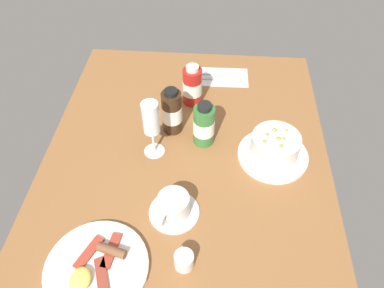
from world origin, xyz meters
The scene contains 10 objects.
ground_plane centered at (0.00, 0.00, -1.50)cm, with size 110.00×84.00×3.00cm, color brown.
porridge_bowl centered at (3.30, -25.52, 4.06)cm, with size 20.68×20.68×9.08cm.
cutlery_setting centered at (40.59, -9.63, 0.27)cm, with size 11.48×18.53×0.90cm.
coffee_cup centered at (-18.06, 1.47, 3.02)cm, with size 13.22×13.22×6.50cm.
creamer_jug centered at (-31.87, -2.41, 2.22)cm, with size 5.63×4.64×4.93cm.
wine_glass centered at (2.82, 9.64, 12.61)cm, with size 6.16×6.16×18.76cm.
sauce_bottle_brown centered at (12.73, 5.20, 7.25)cm, with size 6.24×6.24×15.61cm.
sauce_bottle_red centered at (26.40, 0.44, 6.63)cm, with size 6.47×6.47×14.38cm.
sauce_bottle_green centered at (8.26, -4.76, 6.76)cm, with size 6.39×6.39×14.78cm.
breakfast_plate centered at (-34.73, 17.74, 0.93)cm, with size 24.25×24.25×3.70cm.
Camera 1 is at (-69.91, -7.17, 83.56)cm, focal length 34.77 mm.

